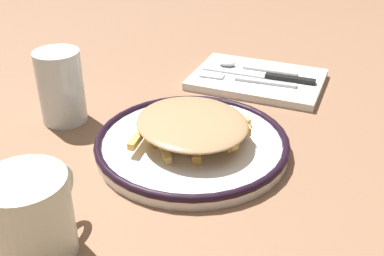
% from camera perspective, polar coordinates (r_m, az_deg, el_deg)
% --- Properties ---
extents(ground_plane, '(2.60, 2.60, 0.00)m').
position_cam_1_polar(ground_plane, '(0.67, 0.00, -2.69)').
color(ground_plane, '#8E664B').
extents(plate, '(0.27, 0.27, 0.02)m').
position_cam_1_polar(plate, '(0.66, 0.00, -1.86)').
color(plate, white).
rests_on(plate, ground_plane).
extents(fries_heap, '(0.22, 0.22, 0.04)m').
position_cam_1_polar(fries_heap, '(0.65, -0.19, 0.42)').
color(fries_heap, '#F5BA4F').
rests_on(fries_heap, plate).
extents(napkin, '(0.16, 0.23, 0.01)m').
position_cam_1_polar(napkin, '(0.88, 7.96, 5.88)').
color(napkin, white).
rests_on(napkin, ground_plane).
extents(fork, '(0.03, 0.18, 0.00)m').
position_cam_1_polar(fork, '(0.85, 6.69, 5.86)').
color(fork, silver).
rests_on(fork, napkin).
extents(knife, '(0.02, 0.21, 0.01)m').
position_cam_1_polar(knife, '(0.87, 9.21, 6.28)').
color(knife, black).
rests_on(knife, napkin).
extents(spoon, '(0.02, 0.15, 0.01)m').
position_cam_1_polar(spoon, '(0.91, 6.31, 7.50)').
color(spoon, silver).
rests_on(spoon, napkin).
extents(water_glass, '(0.07, 0.07, 0.11)m').
position_cam_1_polar(water_glass, '(0.75, -15.70, 4.85)').
color(water_glass, silver).
rests_on(water_glass, ground_plane).
extents(coffee_mug, '(0.12, 0.09, 0.09)m').
position_cam_1_polar(coffee_mug, '(0.51, -19.06, -10.10)').
color(coffee_mug, white).
rests_on(coffee_mug, ground_plane).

